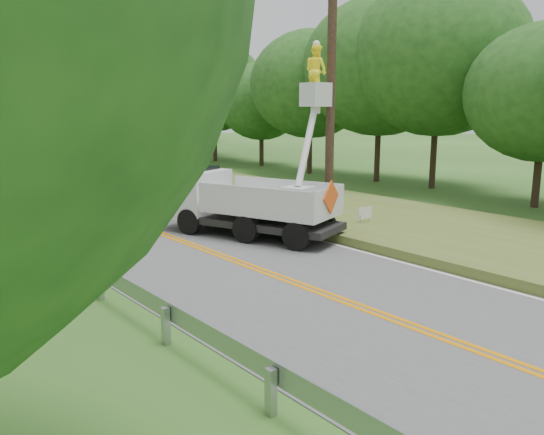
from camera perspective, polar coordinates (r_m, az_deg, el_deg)
ground at (r=10.44m, az=21.91°, el=-13.26°), size 140.00×140.00×0.00m
road at (r=20.69m, az=-14.15°, el=-0.63°), size 7.20×96.00×0.03m
guardrail at (r=20.15m, az=-25.73°, el=-0.17°), size 0.18×48.00×0.77m
utility_poles at (r=25.32m, az=-7.22°, el=13.76°), size 1.60×43.30×10.00m
tall_grass_verge at (r=24.45m, az=1.04°, el=1.88°), size 7.00×96.00×0.30m
treeline_right at (r=37.47m, az=0.66°, el=14.34°), size 11.02×51.19×10.89m
bucket_truck at (r=18.50m, az=-3.90°, el=2.79°), size 4.52×6.47×6.16m
suv_silver at (r=20.06m, az=-20.35°, el=0.80°), size 3.63×5.72×1.47m
suv_darkgrey at (r=30.30m, az=-25.74°, el=3.98°), size 2.46×5.88×1.70m
yard_sign at (r=19.15m, az=9.62°, el=0.39°), size 0.57×0.10×0.82m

